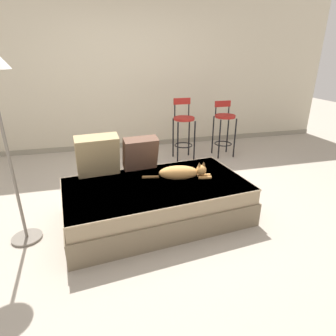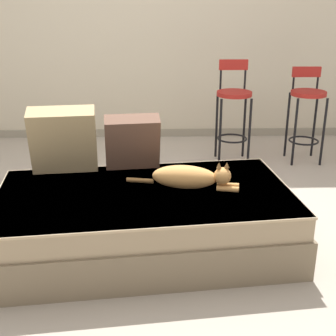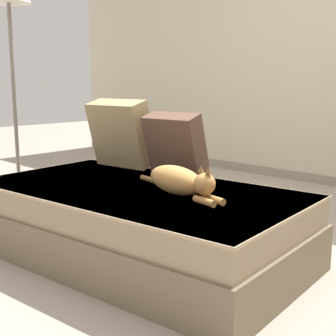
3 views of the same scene
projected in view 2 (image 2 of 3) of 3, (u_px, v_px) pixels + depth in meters
ground_plane at (147, 221)px, 3.50m from camera, size 16.00×16.00×0.00m
wall_back_panel at (149, 22)px, 5.15m from camera, size 8.00×0.10×2.60m
wall_baseboard_trim at (150, 133)px, 5.54m from camera, size 8.00×0.02×0.09m
couch at (145, 220)px, 3.05m from camera, size 2.00×1.24×0.42m
throw_pillow_corner at (63, 140)px, 3.21m from camera, size 0.47×0.31×0.47m
throw_pillow_middle at (132, 142)px, 3.29m from camera, size 0.40×0.28×0.40m
cat at (189, 177)px, 3.00m from camera, size 0.73×0.24×0.19m
bar_stool_near_window at (233, 105)px, 4.56m from camera, size 0.34×0.34×1.00m
bar_stool_by_doorway at (307, 106)px, 4.58m from camera, size 0.34×0.34×0.92m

